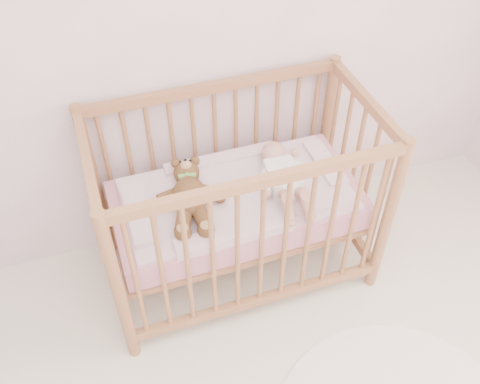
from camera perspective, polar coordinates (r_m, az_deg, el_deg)
name	(u,v)px	position (r m, az deg, el deg)	size (l,w,h in m)	color
wall_back	(161,13)	(2.45, -8.47, 18.40)	(4.00, 0.02, 2.70)	white
crib	(237,202)	(2.67, -0.35, -1.13)	(1.36, 0.76, 1.00)	#AE6E49
mattress	(237,205)	(2.68, -0.35, -1.35)	(1.22, 0.62, 0.13)	pink
blanket	(237,194)	(2.63, -0.35, -0.21)	(1.10, 0.58, 0.06)	#E39CB4
baby	(283,175)	(2.63, 4.61, 1.82)	(0.27, 0.57, 0.14)	white
teddy_bear	(190,195)	(2.51, -5.38, -0.37)	(0.36, 0.51, 0.14)	brown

